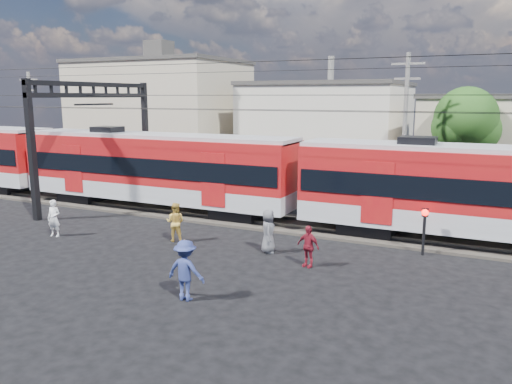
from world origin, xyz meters
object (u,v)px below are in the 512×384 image
Objects in this scene: commuter_train at (158,167)px; pedestrian_c at (186,270)px; crossing_signal at (425,223)px; pedestrian_a at (54,218)px.

commuter_train is 26.59× the size of pedestrian_c.
pedestrian_c is 1.00× the size of crossing_signal.
pedestrian_c is at bearing -31.32° from pedestrian_a.
crossing_signal is at bearing -8.61° from commuter_train.
pedestrian_c is (8.09, -9.80, -1.46)m from commuter_train.
commuter_train reaches higher than pedestrian_a.
crossing_signal is at bearing -129.97° from pedestrian_c.
pedestrian_a is 15.79m from crossing_signal.
commuter_train reaches higher than pedestrian_c.
pedestrian_c reaches higher than pedestrian_a.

